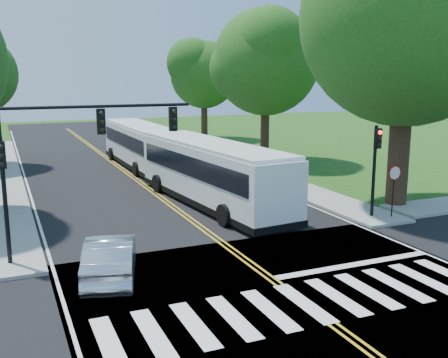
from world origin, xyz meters
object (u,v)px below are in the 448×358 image
signal_nw (70,145)px  suv (260,183)px  bus_follow (140,144)px  dark_sedan (215,169)px  hatchback (111,257)px  bus_lead (212,172)px  signal_ne (375,159)px

signal_nw → suv: 14.19m
bus_follow → signal_nw: bearing=67.7°
bus_follow → dark_sedan: bearing=116.9°
hatchback → bus_lead: bearing=-115.6°
bus_follow → hatchback: size_ratio=2.71×
signal_ne → bus_follow: signal_ne is taller
signal_nw → bus_lead: signal_nw is taller
suv → signal_ne: bearing=98.8°
hatchback → signal_nw: bearing=-56.7°
bus_lead → suv: (3.68, 1.49, -1.17)m
bus_follow → signal_ne: bearing=108.2°
signal_nw → dark_sedan: 17.00m
signal_nw → bus_lead: size_ratio=0.54×
suv → dark_sedan: dark_sedan is taller
signal_ne → bus_lead: signal_ne is taller
signal_nw → bus_lead: bearing=35.9°
signal_nw → hatchback: (0.83, -2.53, -3.61)m
bus_lead → signal_nw: bearing=30.3°
bus_lead → suv: bearing=-163.5°
bus_lead → dark_sedan: bearing=-119.2°
bus_lead → suv: 4.14m
bus_lead → bus_follow: 13.29m
bus_lead → suv: size_ratio=3.02×
signal_ne → signal_nw: bearing=-180.0°
bus_lead → dark_sedan: 7.47m
hatchback → dark_sedan: size_ratio=1.05×
signal_ne → suv: (-2.43, 7.22, -2.34)m
signal_nw → signal_ne: signal_nw is taller
dark_sedan → suv: bearing=77.4°
signal_nw → hatchback: signal_nw is taller
signal_nw → bus_follow: 20.60m
bus_follow → suv: size_ratio=2.83×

